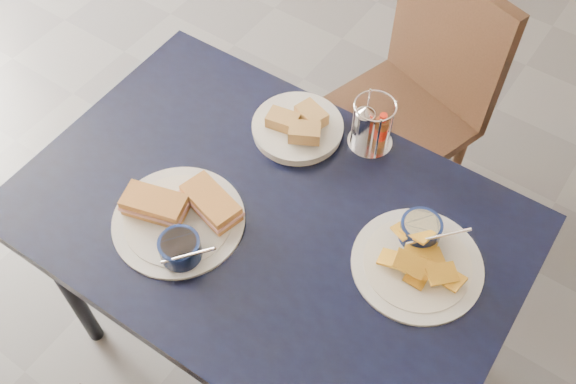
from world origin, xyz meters
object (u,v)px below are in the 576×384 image
Objects in this scene: plantain_plate at (419,253)px; condiment_caddy at (371,126)px; chair_far at (411,88)px; dining_table at (268,232)px; sandwich_plate at (181,218)px; bread_basket at (298,127)px.

plantain_plate is 2.08× the size of condiment_caddy.
chair_far is 6.46× the size of condiment_caddy.
dining_table is 0.79m from chair_far.
condiment_caddy is at bearing 76.49° from dining_table.
dining_table is 8.38× the size of condiment_caddy.
condiment_caddy is (0.08, 0.32, 0.13)m from dining_table.
sandwich_plate is at bearing -154.64° from plantain_plate.
bread_basket is 1.63× the size of condiment_caddy.
chair_far reaches higher than bread_basket.
dining_table is 4.03× the size of plantain_plate.
chair_far is at bearing 116.61° from plantain_plate.
condiment_caddy is at bearing -79.38° from chair_far.
plantain_plate is at bearing -63.39° from chair_far.
bread_basket is at bearing 80.49° from sandwich_plate.
plantain_plate is at bearing 16.70° from dining_table.
chair_far reaches higher than sandwich_plate.
chair_far is (-0.01, 0.77, -0.17)m from dining_table.
dining_table is at bearing -103.51° from condiment_caddy.
dining_table is 1.30× the size of chair_far.
dining_table is at bearing -89.34° from chair_far.
dining_table is 0.21m from sandwich_plate.
sandwich_plate reaches higher than dining_table.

